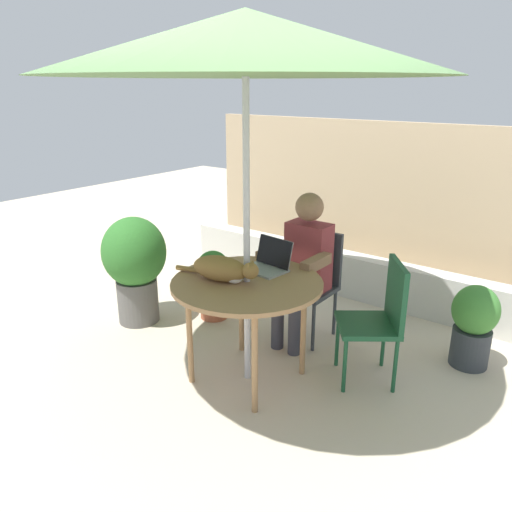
{
  "coord_description": "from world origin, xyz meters",
  "views": [
    {
      "loc": [
        1.93,
        -2.43,
        2.0
      ],
      "look_at": [
        0.0,
        0.1,
        0.9
      ],
      "focal_mm": 34.91,
      "sensor_mm": 36.0,
      "label": 1
    }
  ],
  "objects_px": {
    "laptop": "(269,261)",
    "potted_plant_by_chair": "(474,323)",
    "patio_table": "(247,290)",
    "patio_umbrella": "(245,43)",
    "chair_occupied": "(313,276)",
    "cat": "(223,269)",
    "chair_empty": "(381,313)",
    "potted_plant_near_fence": "(213,281)",
    "person_seated": "(303,261)",
    "potted_plant_corner": "(135,262)"
  },
  "relations": [
    {
      "from": "laptop",
      "to": "potted_plant_by_chair",
      "type": "height_order",
      "value": "laptop"
    },
    {
      "from": "chair_occupied",
      "to": "cat",
      "type": "xyz_separation_m",
      "value": [
        -0.13,
        -0.96,
        0.32
      ]
    },
    {
      "from": "patio_table",
      "to": "cat",
      "type": "bearing_deg",
      "value": -143.7
    },
    {
      "from": "patio_umbrella",
      "to": "chair_empty",
      "type": "relative_size",
      "value": 2.78
    },
    {
      "from": "potted_plant_near_fence",
      "to": "patio_umbrella",
      "type": "bearing_deg",
      "value": -34.8
    },
    {
      "from": "patio_umbrella",
      "to": "person_seated",
      "type": "distance_m",
      "value": 1.7
    },
    {
      "from": "chair_occupied",
      "to": "cat",
      "type": "distance_m",
      "value": 1.02
    },
    {
      "from": "laptop",
      "to": "person_seated",
      "type": "bearing_deg",
      "value": 87.58
    },
    {
      "from": "patio_table",
      "to": "cat",
      "type": "height_order",
      "value": "cat"
    },
    {
      "from": "patio_table",
      "to": "patio_umbrella",
      "type": "distance_m",
      "value": 1.54
    },
    {
      "from": "potted_plant_by_chair",
      "to": "cat",
      "type": "bearing_deg",
      "value": -137.15
    },
    {
      "from": "potted_plant_near_fence",
      "to": "cat",
      "type": "bearing_deg",
      "value": -43.38
    },
    {
      "from": "laptop",
      "to": "potted_plant_by_chair",
      "type": "xyz_separation_m",
      "value": [
        1.23,
        0.87,
        -0.47
      ]
    },
    {
      "from": "patio_table",
      "to": "laptop",
      "type": "xyz_separation_m",
      "value": [
        -0.02,
        0.28,
        0.12
      ]
    },
    {
      "from": "chair_empty",
      "to": "person_seated",
      "type": "relative_size",
      "value": 0.72
    },
    {
      "from": "chair_occupied",
      "to": "person_seated",
      "type": "relative_size",
      "value": 0.72
    },
    {
      "from": "chair_occupied",
      "to": "potted_plant_near_fence",
      "type": "relative_size",
      "value": 1.4
    },
    {
      "from": "patio_umbrella",
      "to": "person_seated",
      "type": "bearing_deg",
      "value": 90.0
    },
    {
      "from": "patio_table",
      "to": "person_seated",
      "type": "distance_m",
      "value": 0.71
    },
    {
      "from": "patio_table",
      "to": "chair_occupied",
      "type": "distance_m",
      "value": 0.89
    },
    {
      "from": "chair_occupied",
      "to": "person_seated",
      "type": "distance_m",
      "value": 0.23
    },
    {
      "from": "chair_occupied",
      "to": "potted_plant_by_chair",
      "type": "distance_m",
      "value": 1.25
    },
    {
      "from": "patio_umbrella",
      "to": "chair_empty",
      "type": "distance_m",
      "value": 1.94
    },
    {
      "from": "patio_table",
      "to": "chair_empty",
      "type": "height_order",
      "value": "chair_empty"
    },
    {
      "from": "chair_empty",
      "to": "laptop",
      "type": "height_order",
      "value": "laptop"
    },
    {
      "from": "potted_plant_near_fence",
      "to": "chair_occupied",
      "type": "bearing_deg",
      "value": 18.12
    },
    {
      "from": "person_seated",
      "to": "laptop",
      "type": "height_order",
      "value": "person_seated"
    },
    {
      "from": "chair_empty",
      "to": "potted_plant_by_chair",
      "type": "distance_m",
      "value": 0.78
    },
    {
      "from": "patio_table",
      "to": "laptop",
      "type": "relative_size",
      "value": 3.13
    },
    {
      "from": "patio_table",
      "to": "potted_plant_by_chair",
      "type": "relative_size",
      "value": 1.62
    },
    {
      "from": "chair_occupied",
      "to": "laptop",
      "type": "xyz_separation_m",
      "value": [
        -0.02,
        -0.59,
        0.3
      ]
    },
    {
      "from": "patio_table",
      "to": "chair_empty",
      "type": "relative_size",
      "value": 1.17
    },
    {
      "from": "chair_empty",
      "to": "potted_plant_corner",
      "type": "height_order",
      "value": "potted_plant_corner"
    },
    {
      "from": "patio_table",
      "to": "person_seated",
      "type": "bearing_deg",
      "value": 90.0
    },
    {
      "from": "patio_umbrella",
      "to": "person_seated",
      "type": "relative_size",
      "value": 2.0
    },
    {
      "from": "patio_table",
      "to": "person_seated",
      "type": "xyz_separation_m",
      "value": [
        0.0,
        0.71,
        -0.0
      ]
    },
    {
      "from": "laptop",
      "to": "cat",
      "type": "height_order",
      "value": "laptop"
    },
    {
      "from": "patio_table",
      "to": "patio_umbrella",
      "type": "xyz_separation_m",
      "value": [
        0.0,
        0.0,
        1.54
      ]
    },
    {
      "from": "potted_plant_corner",
      "to": "potted_plant_near_fence",
      "type": "bearing_deg",
      "value": 43.31
    },
    {
      "from": "person_seated",
      "to": "laptop",
      "type": "relative_size",
      "value": 3.72
    },
    {
      "from": "person_seated",
      "to": "potted_plant_near_fence",
      "type": "relative_size",
      "value": 1.94
    },
    {
      "from": "cat",
      "to": "potted_plant_near_fence",
      "type": "xyz_separation_m",
      "value": [
        -0.72,
        0.68,
        -0.48
      ]
    },
    {
      "from": "patio_umbrella",
      "to": "chair_occupied",
      "type": "distance_m",
      "value": 1.92
    },
    {
      "from": "laptop",
      "to": "potted_plant_corner",
      "type": "relative_size",
      "value": 0.35
    },
    {
      "from": "potted_plant_near_fence",
      "to": "potted_plant_corner",
      "type": "distance_m",
      "value": 0.7
    },
    {
      "from": "cat",
      "to": "potted_plant_corner",
      "type": "xyz_separation_m",
      "value": [
        -1.21,
        0.23,
        -0.28
      ]
    },
    {
      "from": "patio_table",
      "to": "patio_umbrella",
      "type": "relative_size",
      "value": 0.42
    },
    {
      "from": "chair_empty",
      "to": "cat",
      "type": "distance_m",
      "value": 1.12
    },
    {
      "from": "chair_empty",
      "to": "cat",
      "type": "bearing_deg",
      "value": -143.25
    },
    {
      "from": "chair_empty",
      "to": "cat",
      "type": "relative_size",
      "value": 1.35
    }
  ]
}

